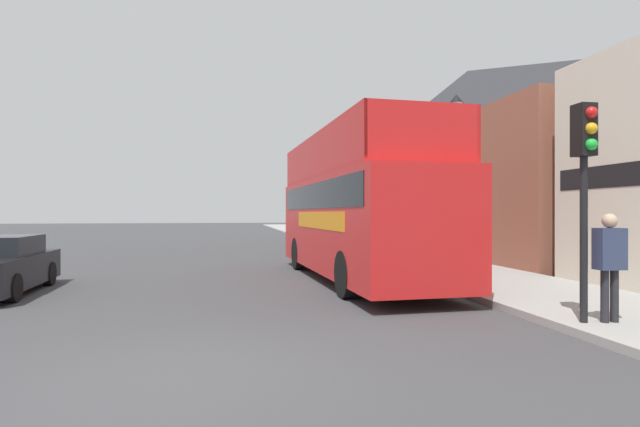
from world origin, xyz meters
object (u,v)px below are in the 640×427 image
tour_bus (355,215)px  parked_car_ahead_of_bus (322,241)px  lamp_post_nearest (456,153)px  lamp_post_second (373,170)px  pedestrian_second (610,257)px  traffic_signal (585,162)px

tour_bus → parked_car_ahead_of_bus: size_ratio=2.43×
lamp_post_nearest → lamp_post_second: bearing=89.6°
pedestrian_second → parked_car_ahead_of_bus: bearing=97.4°
parked_car_ahead_of_bus → pedestrian_second: pedestrian_second is taller
parked_car_ahead_of_bus → lamp_post_nearest: (1.54, -10.32, 2.78)m
tour_bus → parked_car_ahead_of_bus: (0.56, 8.19, -1.21)m
parked_car_ahead_of_bus → traffic_signal: bearing=-86.4°
traffic_signal → lamp_post_nearest: bearing=89.9°
lamp_post_nearest → traffic_signal: bearing=-90.1°
parked_car_ahead_of_bus → traffic_signal: traffic_signal is taller
traffic_signal → lamp_post_second: size_ratio=0.69×
parked_car_ahead_of_bus → lamp_post_nearest: bearing=-83.8°
pedestrian_second → lamp_post_nearest: lamp_post_nearest is taller
lamp_post_nearest → lamp_post_second: (0.05, 7.62, 0.22)m
parked_car_ahead_of_bus → lamp_post_second: size_ratio=0.80×
pedestrian_second → traffic_signal: bearing=174.1°
parked_car_ahead_of_bus → traffic_signal: (1.54, -14.96, 2.09)m
parked_car_ahead_of_bus → lamp_post_nearest: size_ratio=0.86×
lamp_post_nearest → lamp_post_second: size_ratio=0.93×
parked_car_ahead_of_bus → lamp_post_nearest: lamp_post_nearest is taller
tour_bus → lamp_post_second: bearing=66.0°
tour_bus → lamp_post_nearest: lamp_post_nearest is taller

